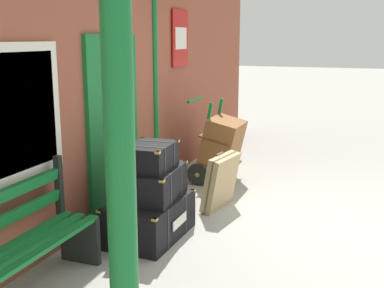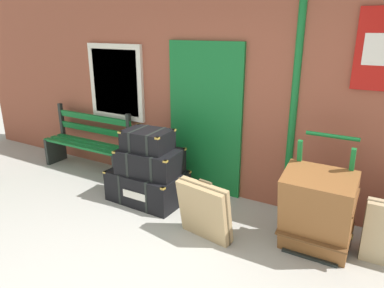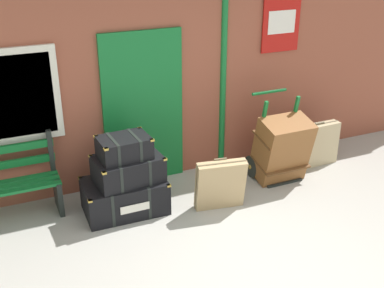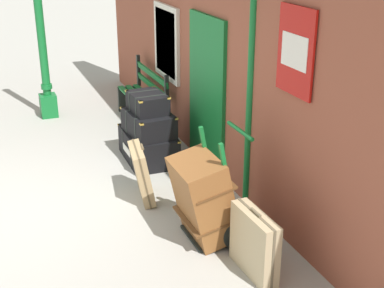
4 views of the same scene
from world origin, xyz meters
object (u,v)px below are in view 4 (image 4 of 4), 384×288
object	(u,v)px
steamer_trunk_middle	(149,123)
porters_trolley	(218,212)
steamer_trunk_top	(148,103)
large_brown_trunk	(204,198)
lamp_post	(43,52)
suitcase_olive	(142,173)
suitcase_oxblood	(254,244)
platform_bench	(144,98)
steamer_trunk_base	(148,146)

from	to	relation	value
steamer_trunk_middle	porters_trolley	distance (m)	2.19
steamer_trunk_top	large_brown_trunk	bearing A→B (deg)	-2.38
lamp_post	steamer_trunk_middle	world-z (taller)	lamp_post
large_brown_trunk	suitcase_olive	distance (m)	1.18
steamer_trunk_middle	suitcase_oxblood	bearing A→B (deg)	2.26
lamp_post	steamer_trunk_top	bearing A→B (deg)	22.81
steamer_trunk_middle	suitcase_olive	world-z (taller)	steamer_trunk_middle
platform_bench	steamer_trunk_top	distance (m)	1.66
lamp_post	porters_trolley	world-z (taller)	lamp_post
suitcase_olive	porters_trolley	bearing A→B (deg)	24.87
steamer_trunk_base	steamer_trunk_middle	bearing A→B (deg)	-3.94
large_brown_trunk	steamer_trunk_base	bearing A→B (deg)	177.66
lamp_post	steamer_trunk_top	xyz separation A→B (m)	(2.51, 1.05, -0.29)
porters_trolley	suitcase_oxblood	xyz separation A→B (m)	(0.77, 0.03, 0.05)
lamp_post	large_brown_trunk	xyz separation A→B (m)	(4.70, 0.96, -0.68)
suitcase_olive	suitcase_oxblood	bearing A→B (deg)	16.18
steamer_trunk_base	suitcase_oxblood	size ratio (longest dim) A/B	1.50
lamp_post	steamer_trunk_top	distance (m)	2.73
porters_trolley	suitcase_oxblood	distance (m)	0.77
platform_bench	steamer_trunk_base	size ratio (longest dim) A/B	1.56
platform_bench	steamer_trunk_top	xyz separation A→B (m)	(1.55, -0.41, 0.43)
porters_trolley	suitcase_olive	world-z (taller)	porters_trolley
lamp_post	steamer_trunk_base	size ratio (longest dim) A/B	2.97
steamer_trunk_base	lamp_post	bearing A→B (deg)	-156.94
platform_bench	suitcase_oxblood	bearing A→B (deg)	-3.85
platform_bench	suitcase_oxblood	xyz separation A→B (m)	(4.51, -0.30, -0.12)
lamp_post	steamer_trunk_middle	bearing A→B (deg)	22.47
steamer_trunk_base	steamer_trunk_top	size ratio (longest dim) A/B	1.62
suitcase_oxblood	lamp_post	bearing A→B (deg)	-167.97
lamp_post	steamer_trunk_top	world-z (taller)	lamp_post
large_brown_trunk	suitcase_oxblood	size ratio (longest dim) A/B	1.40
lamp_post	steamer_trunk_top	size ratio (longest dim) A/B	4.81
steamer_trunk_top	suitcase_olive	xyz separation A→B (m)	(1.08, -0.43, -0.53)
steamer_trunk_middle	large_brown_trunk	xyz separation A→B (m)	(2.17, -0.09, -0.10)
lamp_post	platform_bench	size ratio (longest dim) A/B	1.90
platform_bench	porters_trolley	bearing A→B (deg)	-5.07
porters_trolley	steamer_trunk_middle	bearing A→B (deg)	-177.71
platform_bench	suitcase_olive	world-z (taller)	platform_bench
steamer_trunk_base	porters_trolley	world-z (taller)	porters_trolley
steamer_trunk_middle	large_brown_trunk	distance (m)	2.17
platform_bench	steamer_trunk_middle	xyz separation A→B (m)	(1.58, -0.42, 0.14)
steamer_trunk_middle	steamer_trunk_top	xyz separation A→B (m)	(-0.03, 0.00, 0.29)
lamp_post	porters_trolley	xyz separation A→B (m)	(4.70, 1.14, -0.89)
lamp_post	suitcase_olive	bearing A→B (deg)	9.80
steamer_trunk_base	large_brown_trunk	size ratio (longest dim) A/B	1.07
steamer_trunk_base	steamer_trunk_middle	distance (m)	0.38
lamp_post	suitcase_olive	xyz separation A→B (m)	(3.59, 0.62, -0.82)
platform_bench	porters_trolley	size ratio (longest dim) A/B	1.33
lamp_post	large_brown_trunk	bearing A→B (deg)	11.57
porters_trolley	steamer_trunk_top	bearing A→B (deg)	-177.85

